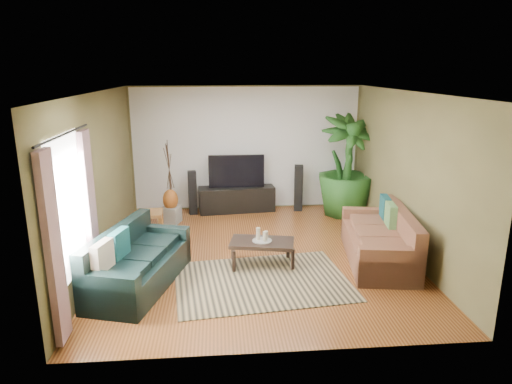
{
  "coord_description": "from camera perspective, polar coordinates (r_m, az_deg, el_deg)",
  "views": [
    {
      "loc": [
        -0.63,
        -7.14,
        3.05
      ],
      "look_at": [
        0.0,
        0.2,
        1.05
      ],
      "focal_mm": 32.0,
      "sensor_mm": 36.0,
      "label": 1
    }
  ],
  "objects": [
    {
      "name": "candle_mid",
      "position": [
        7.2,
        1.11,
        -5.57
      ],
      "size": [
        0.06,
        0.06,
        0.15
      ],
      "primitive_type": "cylinder",
      "color": "beige",
      "rests_on": "candle_tray"
    },
    {
      "name": "ceiling",
      "position": [
        7.17,
        0.14,
        12.39
      ],
      "size": [
        5.5,
        5.5,
        0.0
      ],
      "primitive_type": "plane",
      "rotation": [
        3.14,
        0.0,
        0.0
      ],
      "color": "white",
      "rests_on": "ground"
    },
    {
      "name": "pedestal",
      "position": [
        9.46,
        -10.55,
        -2.81
      ],
      "size": [
        0.42,
        0.42,
        0.33
      ],
      "primitive_type": "cube",
      "rotation": [
        0.0,
        0.0,
        -0.32
      ],
      "color": "gray",
      "rests_on": "floor"
    },
    {
      "name": "candle_short",
      "position": [
        7.3,
        1.27,
        -5.38
      ],
      "size": [
        0.06,
        0.06,
        0.13
      ],
      "primitive_type": "cylinder",
      "color": "beige",
      "rests_on": "candle_tray"
    },
    {
      "name": "coffee_table",
      "position": [
        7.34,
        0.76,
        -7.61
      ],
      "size": [
        1.08,
        0.73,
        0.41
      ],
      "primitive_type": "cube",
      "rotation": [
        0.0,
        0.0,
        -0.2
      ],
      "color": "black",
      "rests_on": "floor"
    },
    {
      "name": "speaker_left",
      "position": [
        9.88,
        -7.94,
        -0.08
      ],
      "size": [
        0.2,
        0.21,
        0.94
      ],
      "primitive_type": "cube",
      "rotation": [
        0.0,
        0.0,
        0.15
      ],
      "color": "black",
      "rests_on": "floor"
    },
    {
      "name": "wall_right",
      "position": [
        7.98,
        18.34,
        2.1
      ],
      "size": [
        0.0,
        5.5,
        5.5
      ],
      "primitive_type": "plane",
      "rotation": [
        1.57,
        0.0,
        -1.57
      ],
      "color": "brown",
      "rests_on": "ground"
    },
    {
      "name": "side_table",
      "position": [
        8.69,
        -13.12,
        -4.0
      ],
      "size": [
        0.49,
        0.49,
        0.5
      ],
      "primitive_type": "cube",
      "rotation": [
        0.0,
        0.0,
        0.03
      ],
      "color": "brown",
      "rests_on": "floor"
    },
    {
      "name": "potted_plant",
      "position": [
        9.81,
        11.19,
        3.24
      ],
      "size": [
        1.47,
        1.47,
        2.14
      ],
      "primitive_type": "imported",
      "rotation": [
        0.0,
        0.0,
        0.27
      ],
      "color": "#20501A",
      "rests_on": "floor"
    },
    {
      "name": "plant_pot",
      "position": [
        10.03,
        10.92,
        -1.87
      ],
      "size": [
        0.39,
        0.39,
        0.31
      ],
      "primitive_type": "cylinder",
      "color": "black",
      "rests_on": "floor"
    },
    {
      "name": "area_rug",
      "position": [
        6.88,
        0.77,
        -11.07
      ],
      "size": [
        2.72,
        2.07,
        0.01
      ],
      "primitive_type": "cube",
      "rotation": [
        0.0,
        0.0,
        0.11
      ],
      "color": "#9C875B",
      "rests_on": "floor"
    },
    {
      "name": "tv_stand",
      "position": [
        10.04,
        -2.42,
        -0.87
      ],
      "size": [
        1.68,
        0.65,
        0.55
      ],
      "primitive_type": "cube",
      "rotation": [
        0.0,
        0.0,
        0.1
      ],
      "color": "black",
      "rests_on": "floor"
    },
    {
      "name": "television",
      "position": [
        9.88,
        -2.46,
        2.63
      ],
      "size": [
        1.2,
        0.07,
        0.71
      ],
      "primitive_type": "cube",
      "color": "black",
      "rests_on": "tv_stand"
    },
    {
      "name": "speaker_right",
      "position": [
        10.07,
        5.32,
        0.5
      ],
      "size": [
        0.21,
        0.23,
        1.01
      ],
      "primitive_type": "cube",
      "rotation": [
        0.0,
        0.0,
        -0.14
      ],
      "color": "black",
      "rests_on": "floor"
    },
    {
      "name": "window_pane",
      "position": [
        6.07,
        -22.46,
        -1.78
      ],
      "size": [
        0.0,
        1.8,
        1.8
      ],
      "primitive_type": "plane",
      "rotation": [
        1.57,
        0.0,
        1.57
      ],
      "color": "white",
      "rests_on": "ground"
    },
    {
      "name": "floor",
      "position": [
        7.79,
        0.13,
        -7.86
      ],
      "size": [
        5.5,
        5.5,
        0.0
      ],
      "primitive_type": "plane",
      "color": "brown",
      "rests_on": "ground"
    },
    {
      "name": "wall_front",
      "position": [
        4.75,
        3.04,
        -5.83
      ],
      "size": [
        5.0,
        0.0,
        5.0
      ],
      "primitive_type": "plane",
      "rotation": [
        -1.57,
        0.0,
        0.0
      ],
      "color": "brown",
      "rests_on": "ground"
    },
    {
      "name": "curtain_near",
      "position": [
        5.46,
        -23.98,
        -6.57
      ],
      "size": [
        0.08,
        0.35,
        2.2
      ],
      "primitive_type": "cube",
      "color": "gray",
      "rests_on": "ground"
    },
    {
      "name": "wall_back",
      "position": [
        10.05,
        -1.24,
        5.46
      ],
      "size": [
        5.0,
        0.0,
        5.0
      ],
      "primitive_type": "plane",
      "rotation": [
        1.57,
        0.0,
        0.0
      ],
      "color": "brown",
      "rests_on": "ground"
    },
    {
      "name": "backwall_panel",
      "position": [
        10.04,
        -1.24,
        5.45
      ],
      "size": [
        4.9,
        0.0,
        4.9
      ],
      "primitive_type": "plane",
      "rotation": [
        1.57,
        0.0,
        0.0
      ],
      "color": "white",
      "rests_on": "ground"
    },
    {
      "name": "sofa_left",
      "position": [
        6.8,
        -14.42,
        -8.03
      ],
      "size": [
        1.37,
        2.13,
        0.85
      ],
      "primitive_type": "cube",
      "rotation": [
        0.0,
        0.0,
        1.29
      ],
      "color": "black",
      "rests_on": "floor"
    },
    {
      "name": "curtain_rod",
      "position": [
        5.87,
        -22.88,
        6.66
      ],
      "size": [
        0.03,
        1.9,
        0.03
      ],
      "primitive_type": "cylinder",
      "rotation": [
        1.57,
        0.0,
        0.0
      ],
      "color": "black",
      "rests_on": "ground"
    },
    {
      "name": "wall_left",
      "position": [
        7.57,
        -19.07,
        1.37
      ],
      "size": [
        0.0,
        5.5,
        5.5
      ],
      "primitive_type": "plane",
      "rotation": [
        1.57,
        0.0,
        1.57
      ],
      "color": "brown",
      "rests_on": "ground"
    },
    {
      "name": "sofa_right",
      "position": [
        7.69,
        15.05,
        -5.32
      ],
      "size": [
        1.23,
        2.19,
        0.85
      ],
      "primitive_type": "cube",
      "rotation": [
        0.0,
        0.0,
        -1.72
      ],
      "color": "brown",
      "rests_on": "floor"
    },
    {
      "name": "curtain_far",
      "position": [
        6.81,
        -20.03,
        -1.95
      ],
      "size": [
        0.08,
        0.35,
        2.2
      ],
      "primitive_type": "cube",
      "color": "gray",
      "rests_on": "ground"
    },
    {
      "name": "candle_tray",
      "position": [
        7.27,
        0.76,
        -6.08
      ],
      "size": [
        0.31,
        0.31,
        0.01
      ],
      "primitive_type": "cylinder",
      "color": "gray",
      "rests_on": "coffee_table"
    },
    {
      "name": "candle_tall",
      "position": [
        7.25,
        0.27,
        -5.23
      ],
      "size": [
        0.06,
        0.06,
        0.2
      ],
      "primitive_type": "cylinder",
      "color": "beige",
      "rests_on": "candle_tray"
    },
    {
      "name": "vase",
      "position": [
        9.37,
        -10.65,
        -0.95
      ],
      "size": [
        0.31,
        0.31,
        0.43
      ],
      "primitive_type": "ellipsoid",
      "color": "brown",
      "rests_on": "pedestal"
    }
  ]
}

